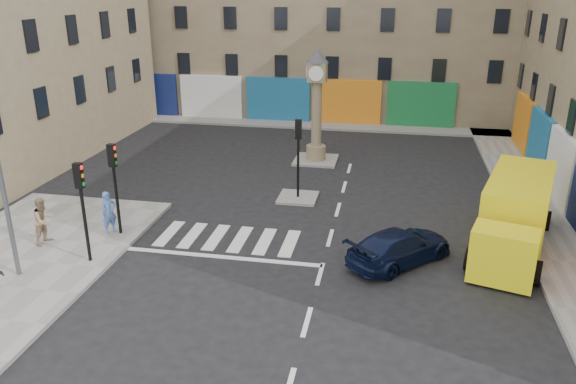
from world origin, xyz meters
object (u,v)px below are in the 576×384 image
(traffic_light_left_near, at_px, (82,197))
(traffic_light_island, at_px, (298,146))
(yellow_van, at_px, (515,214))
(pedestrian_tan, at_px, (44,220))
(traffic_light_left_far, at_px, (114,175))
(clock_pillar, at_px, (317,99))
(pedestrian_blue, at_px, (109,212))
(navy_sedan, at_px, (400,246))

(traffic_light_left_near, xyz_separation_m, traffic_light_island, (6.30, 7.80, -0.03))
(yellow_van, relative_size, pedestrian_tan, 4.10)
(traffic_light_island, bearing_deg, yellow_van, -20.57)
(pedestrian_tan, bearing_deg, traffic_light_left_far, -49.15)
(traffic_light_island, distance_m, clock_pillar, 6.07)
(traffic_light_island, bearing_deg, pedestrian_blue, -141.09)
(traffic_light_left_far, distance_m, pedestrian_tan, 3.15)
(traffic_light_left_near, height_order, clock_pillar, clock_pillar)
(pedestrian_blue, xyz_separation_m, pedestrian_tan, (-2.00, -1.31, 0.06))
(yellow_van, height_order, pedestrian_blue, yellow_van)
(traffic_light_left_near, distance_m, pedestrian_tan, 3.05)
(yellow_van, bearing_deg, pedestrian_blue, -156.40)
(pedestrian_tan, bearing_deg, traffic_light_left_near, -102.06)
(yellow_van, bearing_deg, traffic_light_left_far, -156.25)
(clock_pillar, relative_size, navy_sedan, 1.41)
(traffic_light_left_near, bearing_deg, navy_sedan, 11.49)
(traffic_light_left_near, xyz_separation_m, pedestrian_tan, (-2.41, 1.07, -1.55))
(traffic_light_left_far, bearing_deg, navy_sedan, -0.84)
(navy_sedan, bearing_deg, traffic_light_left_near, 54.71)
(traffic_light_left_near, height_order, traffic_light_left_far, same)
(traffic_light_island, xyz_separation_m, navy_sedan, (4.71, -5.56, -1.96))
(pedestrian_blue, height_order, pedestrian_tan, pedestrian_tan)
(traffic_light_left_far, relative_size, clock_pillar, 0.61)
(traffic_light_island, bearing_deg, pedestrian_tan, -142.30)
(navy_sedan, xyz_separation_m, pedestrian_tan, (-13.41, -1.17, 0.45))
(traffic_light_island, height_order, navy_sedan, traffic_light_island)
(pedestrian_blue, bearing_deg, clock_pillar, 3.42)
(navy_sedan, height_order, pedestrian_blue, pedestrian_blue)
(traffic_light_left_near, relative_size, traffic_light_left_far, 1.00)
(traffic_light_left_far, height_order, navy_sedan, traffic_light_left_far)
(traffic_light_left_far, distance_m, pedestrian_blue, 1.66)
(traffic_light_left_far, relative_size, pedestrian_tan, 2.00)
(traffic_light_left_far, distance_m, navy_sedan, 11.19)
(traffic_light_island, distance_m, pedestrian_blue, 8.76)
(navy_sedan, bearing_deg, pedestrian_tan, 48.19)
(traffic_light_left_far, bearing_deg, pedestrian_tan, -151.10)
(clock_pillar, relative_size, pedestrian_blue, 3.52)
(traffic_light_left_far, height_order, pedestrian_blue, traffic_light_left_far)
(clock_pillar, distance_m, pedestrian_blue, 13.47)
(traffic_light_left_far, relative_size, yellow_van, 0.49)
(navy_sedan, height_order, pedestrian_tan, pedestrian_tan)
(traffic_light_left_far, height_order, clock_pillar, clock_pillar)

